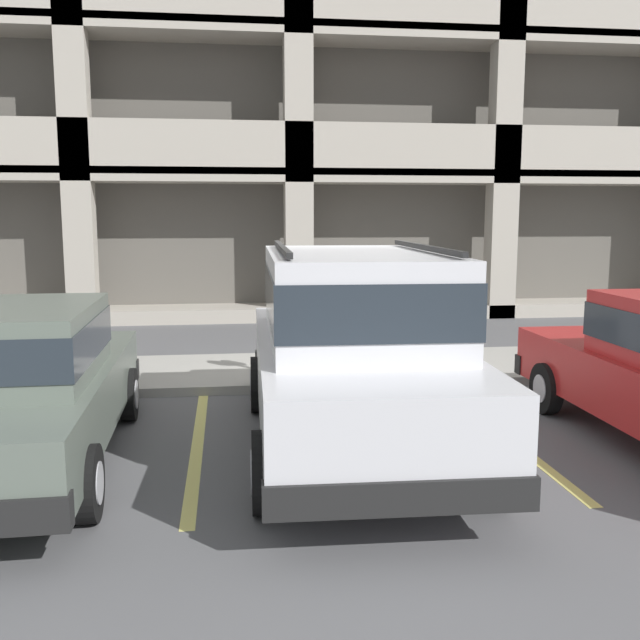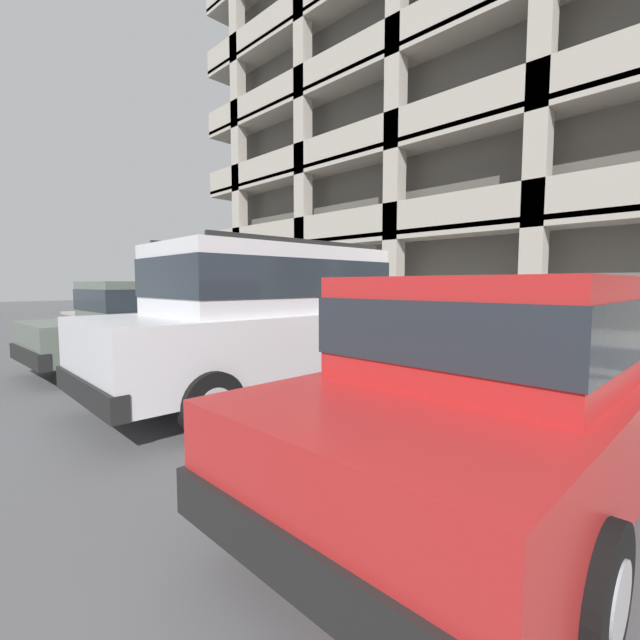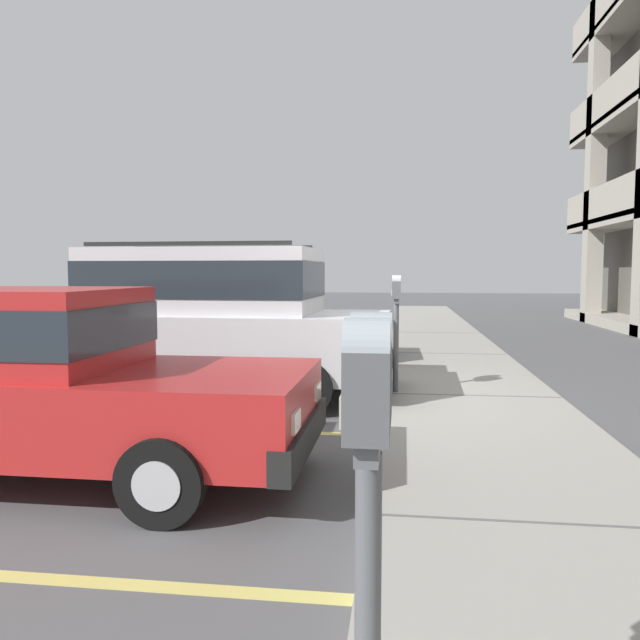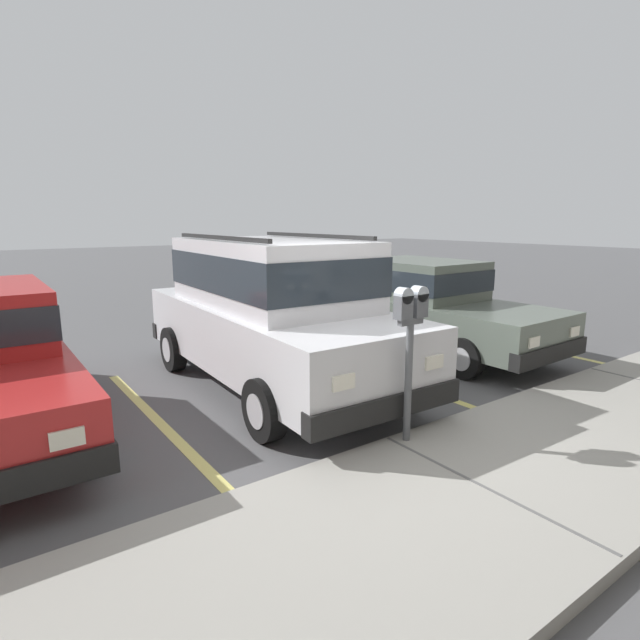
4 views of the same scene
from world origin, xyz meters
name	(u,v)px [view 3 (image 3 of 4)]	position (x,y,z in m)	size (l,w,h in m)	color
ground_plane	(368,406)	(0.00, 0.00, -0.05)	(80.00, 80.00, 0.10)	#565659
sidewalk	(471,400)	(0.00, 1.30, 0.06)	(40.00, 2.20, 0.12)	#9E9B93
parking_stall_lines	(227,430)	(1.61, -1.40, 0.00)	(13.03, 4.80, 0.01)	#DBD16B
silver_suv	(208,316)	(-0.07, -2.13, 1.09)	(2.13, 4.84, 2.03)	silver
red_sedan	(253,318)	(-3.22, -2.28, 0.82)	(1.91, 4.51, 1.54)	#5B665B
dark_hatchback	(26,377)	(3.24, -2.61, 0.82)	(1.86, 4.49, 1.54)	red
parking_meter_near	(396,305)	(-0.12, 0.35, 1.24)	(0.35, 0.12, 1.50)	#595B60
parking_meter_far	(369,458)	(6.33, 0.33, 1.20)	(0.35, 0.12, 1.45)	#595B60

